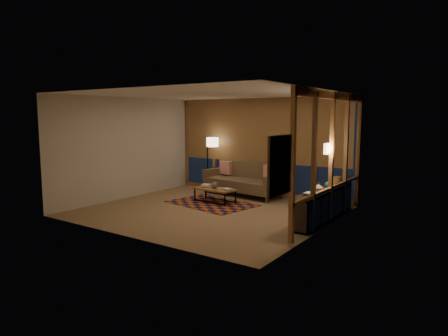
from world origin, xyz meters
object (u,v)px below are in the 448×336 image
Objects in this scene: coffee_table at (215,195)px; bookshelf at (323,205)px; sofa at (243,179)px; floor_lamp at (208,163)px.

bookshelf is (2.90, -0.06, 0.14)m from coffee_table.
floor_lamp is (-1.42, 0.25, 0.34)m from sofa.
floor_lamp is at bearing 177.00° from sofa.
floor_lamp is (-1.30, 1.43, 0.61)m from coffee_table.
sofa is 0.87× the size of bookshelf.
sofa is 1.48m from floor_lamp.
coffee_table is 2.03m from floor_lamp.
coffee_table is 0.69× the size of floor_lamp.
floor_lamp reaches higher than coffee_table.
floor_lamp is 4.49m from bookshelf.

